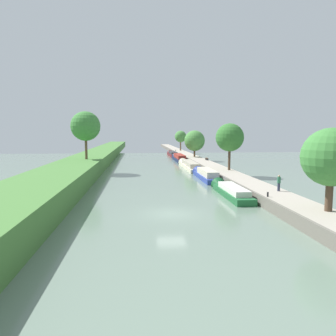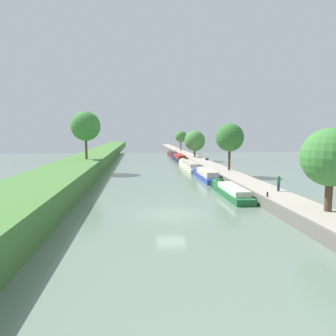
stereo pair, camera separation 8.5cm
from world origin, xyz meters
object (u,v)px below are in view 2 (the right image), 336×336
at_px(narrowboat_maroon, 173,154).
at_px(person_walking, 279,183).
at_px(narrowboat_cream, 189,165).
at_px(mooring_bollard_near, 267,194).
at_px(narrowboat_blue, 205,175).
at_px(mooring_bollard_far, 176,150).
at_px(narrowboat_navy, 179,158).
at_px(park_bench, 207,158).
at_px(narrowboat_green, 230,191).

bearing_deg(narrowboat_maroon, person_walking, -86.32).
xyz_separation_m(narrowboat_cream, mooring_bollard_near, (2.02, -33.01, 0.66)).
distance_m(narrowboat_blue, mooring_bollard_far, 52.65).
bearing_deg(narrowboat_blue, mooring_bollard_near, -84.48).
xyz_separation_m(person_walking, mooring_bollard_far, (-2.26, 68.62, -0.65)).
height_order(person_walking, mooring_bollard_near, person_walking).
bearing_deg(narrowboat_blue, mooring_bollard_far, 88.04).
bearing_deg(narrowboat_navy, narrowboat_blue, -89.85).
bearing_deg(mooring_bollard_far, person_walking, -88.11).
bearing_deg(park_bench, mooring_bollard_far, 94.92).
distance_m(mooring_bollard_near, park_bench, 38.87).
distance_m(narrowboat_cream, mooring_bollard_far, 38.34).
height_order(person_walking, park_bench, person_walking).
bearing_deg(narrowboat_cream, person_walking, -81.96).
bearing_deg(narrowboat_cream, mooring_bollard_near, -86.50).
relative_size(narrowboat_green, narrowboat_cream, 0.65).
bearing_deg(person_walking, mooring_bollard_far, 91.89).
distance_m(narrowboat_green, narrowboat_cream, 26.93).
xyz_separation_m(mooring_bollard_near, mooring_bollard_far, (0.00, 71.30, 0.00)).
bearing_deg(park_bench, narrowboat_navy, 114.25).
relative_size(mooring_bollard_far, park_bench, 0.30).
xyz_separation_m(narrowboat_blue, person_walking, (4.07, -16.00, 1.27)).
xyz_separation_m(narrowboat_green, mooring_bollard_near, (1.77, -6.08, 0.74)).
bearing_deg(narrowboat_maroon, park_bench, -80.14).
height_order(narrowboat_blue, narrowboat_cream, narrowboat_blue).
bearing_deg(mooring_bollard_far, park_bench, -85.08).
relative_size(narrowboat_green, person_walking, 6.57).
bearing_deg(narrowboat_cream, narrowboat_navy, 89.52).
xyz_separation_m(narrowboat_maroon, mooring_bollard_near, (1.74, -64.87, 0.68)).
xyz_separation_m(mooring_bollard_far, park_bench, (2.80, -32.52, 0.12)).
relative_size(narrowboat_blue, narrowboat_cream, 0.71).
bearing_deg(narrowboat_maroon, narrowboat_blue, -90.08).
bearing_deg(person_walking, park_bench, 89.15).
height_order(narrowboat_maroon, mooring_bollard_far, mooring_bollard_far).
xyz_separation_m(narrowboat_maroon, park_bench, (4.54, -26.10, 0.80)).
bearing_deg(narrowboat_blue, person_walking, -75.73).
bearing_deg(mooring_bollard_near, narrowboat_cream, 93.50).
distance_m(narrowboat_green, person_walking, 5.46).
bearing_deg(mooring_bollard_far, narrowboat_cream, -93.02).
xyz_separation_m(narrowboat_navy, park_bench, (4.68, -10.40, 0.70)).
bearing_deg(narrowboat_green, narrowboat_maroon, 89.97).
bearing_deg(mooring_bollard_near, narrowboat_green, 106.22).
height_order(narrowboat_green, mooring_bollard_near, mooring_bollard_near).
bearing_deg(narrowboat_green, person_walking, -40.19).
xyz_separation_m(narrowboat_maroon, mooring_bollard_far, (1.74, 6.43, 0.68)).
bearing_deg(park_bench, mooring_bollard_near, -94.13).
height_order(narrowboat_blue, mooring_bollard_near, narrowboat_blue).
bearing_deg(narrowboat_navy, narrowboat_cream, -90.48).
bearing_deg(narrowboat_cream, narrowboat_maroon, 89.49).
relative_size(narrowboat_cream, mooring_bollard_far, 37.05).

